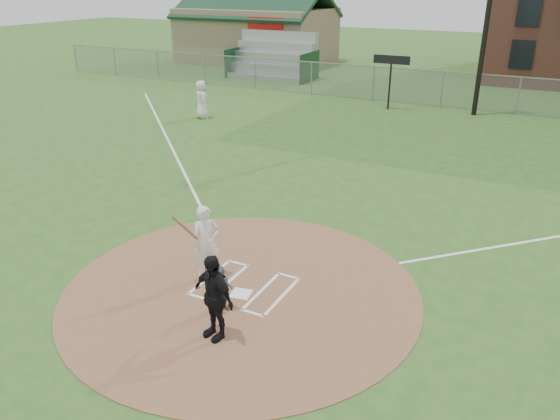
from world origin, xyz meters
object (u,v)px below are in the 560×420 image
at_px(catcher, 222,289).
at_px(umpire, 213,297).
at_px(home_plate, 241,294).
at_px(batter_at_plate, 206,243).
at_px(ondeck_player, 201,99).

distance_m(catcher, umpire, 1.02).
bearing_deg(home_plate, catcher, -92.38).
relative_size(catcher, batter_at_plate, 0.58).
relative_size(umpire, ondeck_player, 0.96).
height_order(home_plate, batter_at_plate, batter_at_plate).
xyz_separation_m(ondeck_player, batter_at_plate, (9.53, -13.65, -0.01)).
bearing_deg(home_plate, ondeck_player, 127.35).
height_order(home_plate, catcher, catcher).
bearing_deg(catcher, home_plate, 62.65).
bearing_deg(umpire, ondeck_player, 141.80).
height_order(catcher, batter_at_plate, batter_at_plate).
bearing_deg(ondeck_player, catcher, 165.11).
height_order(home_plate, umpire, umpire).
distance_m(umpire, ondeck_player, 19.11).
bearing_deg(batter_at_plate, catcher, -44.03).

